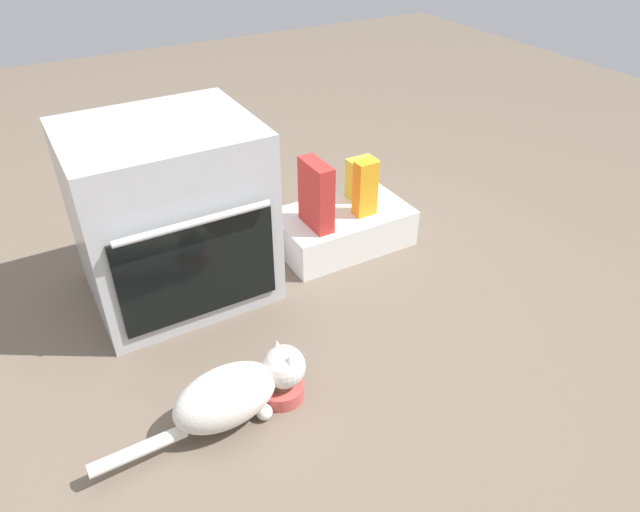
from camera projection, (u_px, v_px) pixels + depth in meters
The scene contains 8 objects.
ground at pixel (216, 357), 1.96m from camera, with size 8.00×8.00×0.00m, color #6B5B4C.
oven at pixel (171, 214), 2.09m from camera, with size 0.65×0.59×0.67m.
pantry_cabinet at pixel (342, 228), 2.50m from camera, with size 0.57×0.34×0.16m, color white.
food_bowl at pixel (281, 388), 1.80m from camera, with size 0.15×0.15×0.08m.
cat at pixel (236, 392), 1.69m from camera, with size 0.67×0.20×0.20m.
cereal_box at pixel (316, 195), 2.28m from camera, with size 0.07×0.18×0.28m, color #B72D28.
juice_carton at pixel (365, 188), 2.37m from camera, with size 0.09×0.06×0.24m, color orange.
snack_bag at pixel (362, 179), 2.51m from camera, with size 0.12×0.09×0.18m, color yellow.
Camera 1 is at (-0.39, -1.41, 1.40)m, focal length 32.22 mm.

